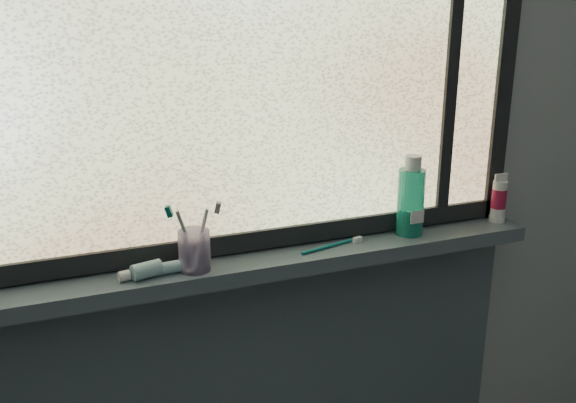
{
  "coord_description": "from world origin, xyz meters",
  "views": [
    {
      "loc": [
        -0.43,
        -0.18,
        1.65
      ],
      "look_at": [
        0.05,
        1.05,
        1.22
      ],
      "focal_mm": 40.0,
      "sensor_mm": 36.0,
      "label": 1
    }
  ],
  "objects": [
    {
      "name": "cream_tube",
      "position": [
        0.77,
        1.23,
        1.1
      ],
      "size": [
        0.05,
        0.05,
        0.1
      ],
      "primitive_type": "cylinder",
      "rotation": [
        0.0,
        0.0,
        -0.35
      ],
      "color": "silver",
      "rests_on": "windowsill"
    },
    {
      "name": "frame_mullion",
      "position": [
        0.6,
        1.28,
        1.53
      ],
      "size": [
        0.03,
        0.03,
        1.0
      ],
      "primitive_type": "cube",
      "color": "black",
      "rests_on": "wall_back"
    },
    {
      "name": "windowsill",
      "position": [
        0.0,
        1.23,
        1.0
      ],
      "size": [
        1.62,
        0.14,
        0.04
      ],
      "primitive_type": "cube",
      "color": "#46535D",
      "rests_on": "wall_back"
    },
    {
      "name": "toothbrush_cup",
      "position": [
        -0.13,
        1.21,
        1.07
      ],
      "size": [
        0.1,
        0.1,
        0.1
      ],
      "primitive_type": "cylinder",
      "rotation": [
        0.0,
        0.0,
        -0.37
      ],
      "color": "#C0A9DF",
      "rests_on": "windowsill"
    },
    {
      "name": "mouthwash_bottle",
      "position": [
        0.47,
        1.24,
        1.13
      ],
      "size": [
        0.08,
        0.08,
        0.18
      ],
      "primitive_type": "cylinder",
      "rotation": [
        0.0,
        0.0,
        -0.18
      ],
      "color": "#22B090",
      "rests_on": "windowsill"
    },
    {
      "name": "wall_back",
      "position": [
        0.0,
        1.3,
        1.25
      ],
      "size": [
        3.0,
        0.01,
        2.5
      ],
      "primitive_type": "cube",
      "color": "#9EA3A8",
      "rests_on": "ground"
    },
    {
      "name": "window_pane",
      "position": [
        0.0,
        1.28,
        1.53
      ],
      "size": [
        1.5,
        0.01,
        1.0
      ],
      "primitive_type": "cube",
      "color": "silver",
      "rests_on": "wall_back"
    },
    {
      "name": "toothbrush_lying",
      "position": [
        0.22,
        1.22,
        1.03
      ],
      "size": [
        0.2,
        0.07,
        0.01
      ],
      "primitive_type": null,
      "rotation": [
        0.0,
        0.0,
        0.24
      ],
      "color": "#0B6665",
      "rests_on": "windowsill"
    },
    {
      "name": "frame_right",
      "position": [
        0.78,
        1.28,
        1.53
      ],
      "size": [
        0.05,
        0.03,
        1.1
      ],
      "primitive_type": "cube",
      "color": "black",
      "rests_on": "wall_back"
    },
    {
      "name": "frame_bottom",
      "position": [
        0.0,
        1.28,
        1.05
      ],
      "size": [
        1.6,
        0.03,
        0.05
      ],
      "primitive_type": "cube",
      "color": "black",
      "rests_on": "windowsill"
    },
    {
      "name": "toothpaste_tube",
      "position": [
        -0.22,
        1.21,
        1.04
      ],
      "size": [
        0.22,
        0.08,
        0.04
      ],
      "primitive_type": null,
      "rotation": [
        0.0,
        0.0,
        0.18
      ],
      "color": "silver",
      "rests_on": "windowsill"
    }
  ]
}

